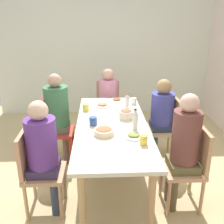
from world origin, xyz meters
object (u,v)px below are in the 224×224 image
object	(u,v)px
chair_4	(36,168)
cup_1	(134,101)
plate_2	(134,136)
bowl_1	(126,114)
person_0	(108,97)
person_3	(184,144)
dining_table	(112,131)
chair_0	(108,105)
cup_3	(144,140)
cup_2	(86,107)
person_4	(43,148)
bowl_0	(104,131)
cup_0	(93,121)
bottle_1	(135,120)
plate_0	(117,100)
plate_1	(102,105)
person_2	(58,111)
person_1	(161,112)
chair_1	(167,125)
chair_2	(52,127)
bottle_0	(127,103)
chair_3	(191,164)

from	to	relation	value
chair_4	cup_1	size ratio (longest dim) A/B	8.02
plate_2	bowl_1	distance (m)	0.51
person_0	person_3	bearing A→B (deg)	21.33
dining_table	cup_1	bearing A→B (deg)	153.77
chair_0	cup_3	distance (m)	1.95
chair_0	cup_2	xyz separation A→B (m)	(0.91, -0.32, 0.29)
person_0	chair_4	bearing A→B (deg)	-23.80
person_4	bowl_0	distance (m)	0.64
cup_0	bottle_1	world-z (taller)	bottle_1
person_0	plate_0	distance (m)	0.45
bowl_1	cup_1	size ratio (longest dim) A/B	1.51
person_0	plate_2	distance (m)	1.65
plate_1	chair_0	bearing A→B (deg)	172.11
person_2	chair_4	distance (m)	1.04
plate_2	cup_0	distance (m)	0.54
chair_4	bowl_1	distance (m)	1.21
chair_0	person_0	distance (m)	0.20
chair_0	person_1	size ratio (longest dim) A/B	0.77
chair_1	cup_2	xyz separation A→B (m)	(0.03, -1.12, 0.29)
chair_2	cup_3	distance (m)	1.51
bowl_0	chair_1	bearing A→B (deg)	131.22
cup_2	cup_3	size ratio (longest dim) A/B	1.06
chair_0	cup_0	bearing A→B (deg)	-8.81
chair_4	bottle_0	world-z (taller)	bottle_0
person_0	person_1	bearing A→B (deg)	41.55
dining_table	person_0	bearing A→B (deg)	180.00
chair_0	plate_0	distance (m)	0.59
chair_1	plate_1	world-z (taller)	chair_1
person_2	bottle_0	bearing A→B (deg)	85.77
person_3	cup_0	xyz separation A→B (m)	(-0.48, -0.92, 0.06)
person_3	chair_4	xyz separation A→B (m)	(-0.00, -1.49, -0.23)
bottle_0	plate_1	bearing A→B (deg)	-123.41
person_4	plate_0	bearing A→B (deg)	149.17
dining_table	person_2	distance (m)	0.87
chair_0	cup_3	world-z (taller)	chair_0
bowl_1	cup_0	xyz separation A→B (m)	(0.18, -0.40, -0.01)
person_1	cup_3	size ratio (longest dim) A/B	10.41
cup_1	cup_3	xyz separation A→B (m)	(1.21, -0.06, 0.00)
chair_2	bowl_1	distance (m)	1.07
chair_3	cup_2	size ratio (longest dim) A/B	7.61
plate_2	bottle_0	distance (m)	0.79
person_0	bowl_0	size ratio (longest dim) A/B	5.36
cup_2	person_2	bearing A→B (deg)	-94.76
bowl_1	person_0	bearing A→B (deg)	-171.05
cup_0	cup_2	distance (m)	0.50
chair_1	plate_2	xyz separation A→B (m)	(0.85, -0.58, 0.26)
bottle_0	cup_1	bearing A→B (deg)	154.55
person_0	chair_1	size ratio (longest dim) A/B	1.27
cup_2	bottle_1	world-z (taller)	bottle_1
dining_table	bottle_0	xyz separation A→B (m)	(-0.43, 0.22, 0.20)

